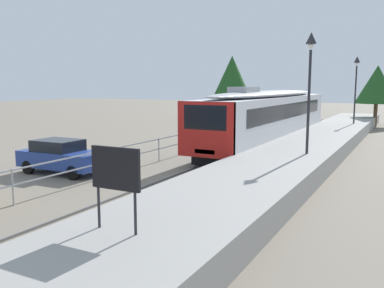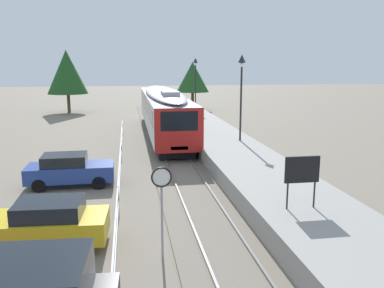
# 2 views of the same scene
# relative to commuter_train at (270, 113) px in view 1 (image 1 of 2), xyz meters

# --- Properties ---
(ground_plane) EXTENTS (160.00, 160.00, 0.00)m
(ground_plane) POSITION_rel_commuter_train_xyz_m (-3.00, -7.39, -2.15)
(ground_plane) COLOR slate
(track_rails) EXTENTS (3.20, 60.00, 0.14)m
(track_rails) POSITION_rel_commuter_train_xyz_m (0.00, -7.39, -2.11)
(track_rails) COLOR slate
(track_rails) RESTS_ON ground
(commuter_train) EXTENTS (2.82, 19.62, 3.74)m
(commuter_train) POSITION_rel_commuter_train_xyz_m (0.00, 0.00, 0.00)
(commuter_train) COLOR silver
(commuter_train) RESTS_ON track_rails
(station_platform) EXTENTS (3.90, 60.00, 0.90)m
(station_platform) POSITION_rel_commuter_train_xyz_m (3.25, -7.39, -1.70)
(station_platform) COLOR #999691
(station_platform) RESTS_ON ground
(platform_lamp_mid_platform) EXTENTS (0.34, 0.34, 5.35)m
(platform_lamp_mid_platform) POSITION_rel_commuter_train_xyz_m (4.14, -7.66, 2.48)
(platform_lamp_mid_platform) COLOR #232328
(platform_lamp_mid_platform) RESTS_ON station_platform
(platform_lamp_far_end) EXTENTS (0.34, 0.34, 5.35)m
(platform_lamp_far_end) POSITION_rel_commuter_train_xyz_m (4.14, 9.31, 2.48)
(platform_lamp_far_end) COLOR #232328
(platform_lamp_far_end) RESTS_ON station_platform
(platform_notice_board) EXTENTS (1.20, 0.08, 1.80)m
(platform_notice_board) POSITION_rel_commuter_train_xyz_m (2.83, -19.70, 0.04)
(platform_notice_board) COLOR #232328
(platform_notice_board) RESTS_ON station_platform
(carpark_fence) EXTENTS (0.06, 36.06, 1.25)m
(carpark_fence) POSITION_rel_commuter_train_xyz_m (-3.30, -17.39, -1.24)
(carpark_fence) COLOR #9EA0A5
(carpark_fence) RESTS_ON ground
(parked_hatchback_blue) EXTENTS (4.03, 1.84, 1.53)m
(parked_hatchback_blue) POSITION_rel_commuter_train_xyz_m (-5.66, -12.86, -1.36)
(parked_hatchback_blue) COLOR navy
(parked_hatchback_blue) RESTS_ON ground
(tree_behind_carpark) EXTENTS (4.01, 4.01, 5.88)m
(tree_behind_carpark) POSITION_rel_commuter_train_xyz_m (5.15, 17.38, 1.90)
(tree_behind_carpark) COLOR brown
(tree_behind_carpark) RESTS_ON ground
(tree_behind_station_far) EXTENTS (4.59, 4.59, 7.22)m
(tree_behind_station_far) POSITION_rel_commuter_train_xyz_m (-9.64, 16.83, 2.57)
(tree_behind_station_far) COLOR brown
(tree_behind_station_far) RESTS_ON ground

